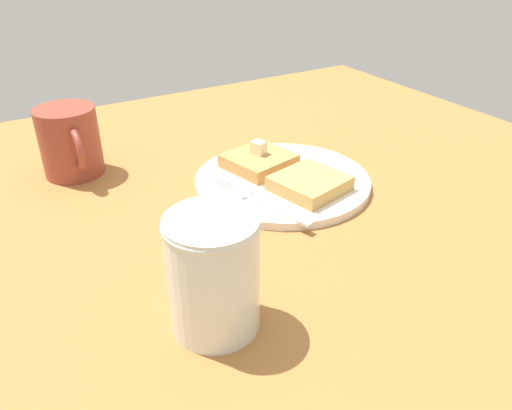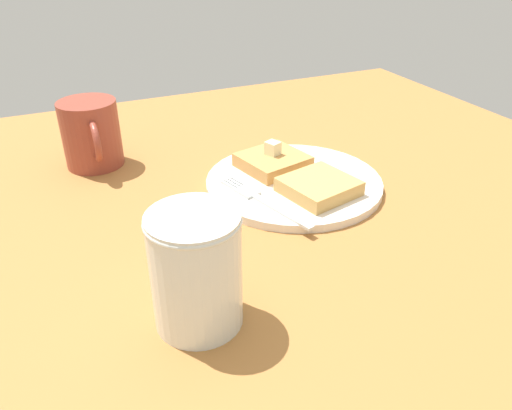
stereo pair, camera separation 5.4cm
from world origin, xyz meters
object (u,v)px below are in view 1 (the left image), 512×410
(fork, at_px, (253,199))
(plate, at_px, (282,181))
(syrup_jar, at_px, (214,280))
(coffee_mug, at_px, (70,142))

(fork, bearing_deg, plate, 116.64)
(syrup_jar, height_order, coffee_mug, syrup_jar)
(plate, relative_size, syrup_jar, 2.16)
(syrup_jar, bearing_deg, plate, 134.14)
(fork, relative_size, coffee_mug, 1.41)
(syrup_jar, bearing_deg, coffee_mug, -174.86)
(plate, distance_m, syrup_jar, 0.28)
(plate, height_order, syrup_jar, syrup_jar)
(plate, distance_m, coffee_mug, 0.30)
(fork, bearing_deg, coffee_mug, -142.01)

